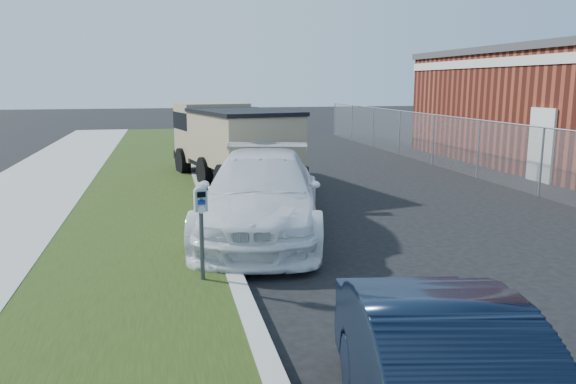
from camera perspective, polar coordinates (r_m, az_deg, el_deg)
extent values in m
plane|color=black|center=(9.77, 9.40, -6.52)|extent=(120.00, 120.00, 0.00)
cube|color=gray|center=(11.03, -7.25, -4.01)|extent=(0.25, 50.00, 0.15)
cube|color=#1B330E|center=(11.02, -15.58, -4.41)|extent=(3.00, 50.00, 0.13)
plane|color=slate|center=(18.42, 18.78, 4.14)|extent=(0.00, 30.00, 30.00)
cylinder|color=#8E939B|center=(18.34, 18.96, 6.93)|extent=(0.04, 30.00, 0.04)
cylinder|color=#8E939B|center=(15.95, 24.34, 2.76)|extent=(0.06, 0.06, 1.80)
cylinder|color=#8E939B|center=(18.42, 18.78, 4.14)|extent=(0.06, 0.06, 1.80)
cylinder|color=#8E939B|center=(21.02, 14.55, 5.15)|extent=(0.06, 0.06, 1.80)
cylinder|color=#8E939B|center=(23.72, 11.26, 5.92)|extent=(0.06, 0.06, 1.80)
cylinder|color=#8E939B|center=(26.48, 8.64, 6.52)|extent=(0.06, 0.06, 1.80)
cylinder|color=#8E939B|center=(29.29, 6.52, 6.99)|extent=(0.06, 0.06, 1.80)
cylinder|color=#8E939B|center=(32.14, 4.76, 7.38)|extent=(0.06, 0.06, 1.80)
cube|color=silver|center=(19.96, 21.48, 12.23)|extent=(0.06, 14.00, 0.30)
cube|color=silver|center=(18.38, 24.31, 4.36)|extent=(0.08, 1.10, 2.20)
cylinder|color=#3F4247|center=(8.15, -8.74, -5.46)|extent=(0.07, 0.07, 0.99)
cube|color=gray|center=(7.99, -8.88, -0.88)|extent=(0.19, 0.14, 0.30)
ellipsoid|color=gray|center=(7.96, -8.91, 0.17)|extent=(0.21, 0.15, 0.11)
cube|color=black|center=(7.91, -8.80, -0.27)|extent=(0.12, 0.03, 0.08)
cube|color=navy|center=(7.93, -8.78, -1.04)|extent=(0.11, 0.02, 0.07)
cylinder|color=silver|center=(7.95, -8.75, -1.80)|extent=(0.11, 0.02, 0.11)
cube|color=#3F4247|center=(7.93, -8.78, -0.83)|extent=(0.04, 0.01, 0.05)
imported|color=white|center=(10.92, -2.85, -0.21)|extent=(3.42, 5.85, 1.59)
cube|color=black|center=(16.63, -5.47, 3.12)|extent=(3.19, 6.02, 0.31)
cube|color=#8E7D5C|center=(18.48, -7.71, 6.16)|extent=(2.41, 2.04, 1.79)
cube|color=black|center=(18.46, -7.74, 7.27)|extent=(2.44, 2.06, 0.54)
cube|color=#8E7D5C|center=(15.87, -4.63, 5.44)|extent=(2.93, 4.14, 1.43)
cube|color=black|center=(15.82, -4.67, 8.12)|extent=(3.03, 4.25, 0.11)
cube|color=black|center=(19.37, -8.42, 3.97)|extent=(2.12, 0.61, 0.27)
cylinder|color=black|center=(18.21, -10.63, 3.03)|extent=(0.48, 0.94, 0.89)
cylinder|color=black|center=(18.84, -4.57, 3.44)|extent=(0.48, 0.94, 0.89)
cylinder|color=black|center=(15.92, -8.39, 1.96)|extent=(0.48, 0.94, 0.89)
cylinder|color=black|center=(16.62, -1.59, 2.46)|extent=(0.48, 0.94, 0.89)
cylinder|color=black|center=(14.40, -6.50, 1.06)|extent=(0.48, 0.94, 0.89)
cylinder|color=black|center=(15.18, 0.86, 1.64)|extent=(0.48, 0.94, 0.89)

